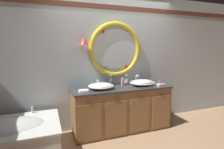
{
  "coord_description": "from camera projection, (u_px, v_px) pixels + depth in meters",
  "views": [
    {
      "loc": [
        -1.29,
        -2.73,
        1.59
      ],
      "look_at": [
        -0.17,
        0.25,
        1.09
      ],
      "focal_mm": 28.6,
      "sensor_mm": 36.0,
      "label": 1
    }
  ],
  "objects": [
    {
      "name": "toiletry_basket",
      "position": [
        161.0,
        85.0,
        3.44
      ],
      "size": [
        0.15,
        0.1,
        0.11
      ],
      "color": "beige",
      "rests_on": "vanity_counter"
    },
    {
      "name": "soap_dispenser",
      "position": [
        122.0,
        82.0,
        3.46
      ],
      "size": [
        0.06,
        0.07,
        0.16
      ],
      "color": "pink",
      "rests_on": "vanity_counter"
    },
    {
      "name": "toothbrush_holder_left",
      "position": [
        111.0,
        82.0,
        3.47
      ],
      "size": [
        0.09,
        0.09,
        0.23
      ],
      "color": "slate",
      "rests_on": "vanity_counter"
    },
    {
      "name": "sink_basin_left",
      "position": [
        101.0,
        86.0,
        3.16
      ],
      "size": [
        0.45,
        0.45,
        0.12
      ],
      "color": "white",
      "rests_on": "vanity_counter"
    },
    {
      "name": "vanity_counter",
      "position": [
        122.0,
        108.0,
        3.41
      ],
      "size": [
        1.87,
        0.62,
        0.84
      ],
      "color": "olive",
      "rests_on": "ground_plane"
    },
    {
      "name": "sink_basin_right",
      "position": [
        142.0,
        82.0,
        3.45
      ],
      "size": [
        0.48,
        0.48,
        0.12
      ],
      "color": "white",
      "rests_on": "vanity_counter"
    },
    {
      "name": "ground_plane",
      "position": [
        126.0,
        136.0,
        3.22
      ],
      "size": [
        14.0,
        14.0,
        0.0
      ],
      "primitive_type": "plane",
      "color": "tan"
    },
    {
      "name": "toothbrush_holder_right",
      "position": [
        126.0,
        82.0,
        3.55
      ],
      "size": [
        0.08,
        0.08,
        0.21
      ],
      "color": "white",
      "rests_on": "vanity_counter"
    },
    {
      "name": "back_wall_assembly",
      "position": [
        114.0,
        60.0,
        3.56
      ],
      "size": [
        6.4,
        0.26,
        2.6
      ],
      "color": "silver",
      "rests_on": "ground_plane"
    },
    {
      "name": "folded_hand_towel",
      "position": [
        84.0,
        91.0,
        2.95
      ],
      "size": [
        0.17,
        0.12,
        0.04
      ],
      "color": "white",
      "rests_on": "vanity_counter"
    },
    {
      "name": "faucet_set_left",
      "position": [
        97.0,
        84.0,
        3.38
      ],
      "size": [
        0.23,
        0.15,
        0.13
      ],
      "color": "silver",
      "rests_on": "vanity_counter"
    },
    {
      "name": "faucet_set_right",
      "position": [
        136.0,
        80.0,
        3.67
      ],
      "size": [
        0.24,
        0.13,
        0.18
      ],
      "color": "silver",
      "rests_on": "vanity_counter"
    }
  ]
}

